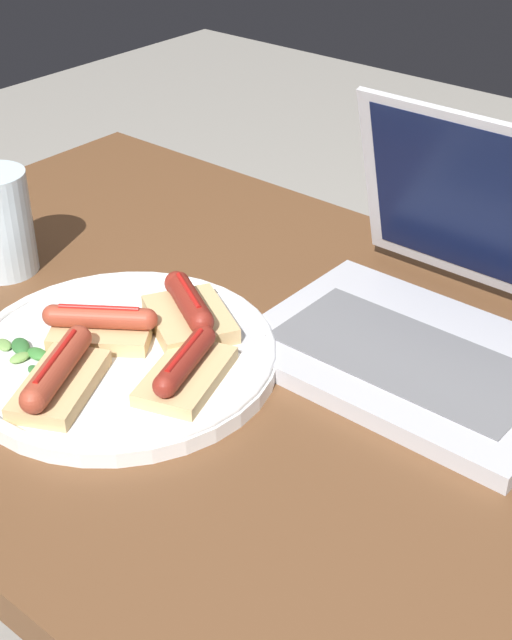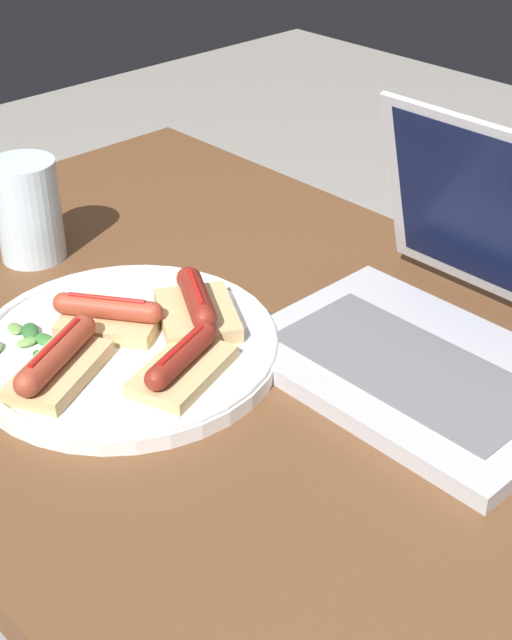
% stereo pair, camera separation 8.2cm
% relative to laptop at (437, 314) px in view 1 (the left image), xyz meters
% --- Properties ---
extents(desk, '(1.41, 0.67, 0.74)m').
position_rel_laptop_xyz_m(desk, '(0.02, -0.13, -0.12)').
color(desk, brown).
rests_on(desk, ground_plane).
extents(laptop, '(0.30, 0.27, 0.22)m').
position_rel_laptop_xyz_m(laptop, '(0.00, 0.00, 0.00)').
color(laptop, '#B7B7BC').
rests_on(laptop, desk).
extents(plate, '(0.30, 0.30, 0.02)m').
position_rel_laptop_xyz_m(plate, '(-0.22, -0.22, -0.03)').
color(plate, white).
rests_on(plate, desk).
extents(sausage_toast_left, '(0.11, 0.10, 0.04)m').
position_rel_laptop_xyz_m(sausage_toast_left, '(-0.25, -0.22, -0.01)').
color(sausage_toast_left, tan).
rests_on(sausage_toast_left, plate).
extents(sausage_toast_middle, '(0.09, 0.12, 0.04)m').
position_rel_laptop_xyz_m(sausage_toast_middle, '(-0.13, -0.21, -0.01)').
color(sausage_toast_middle, tan).
rests_on(sausage_toast_middle, plate).
extents(sausage_toast_right, '(0.12, 0.11, 0.05)m').
position_rel_laptop_xyz_m(sausage_toast_right, '(-0.19, -0.14, -0.01)').
color(sausage_toast_right, tan).
rests_on(sausage_toast_right, plate).
extents(sausage_toast_extra, '(0.10, 0.12, 0.04)m').
position_rel_laptop_xyz_m(sausage_toast_extra, '(-0.21, -0.30, -0.01)').
color(sausage_toast_extra, tan).
rests_on(sausage_toast_extra, plate).
extents(salad_pile, '(0.08, 0.07, 0.01)m').
position_rel_laptop_xyz_m(salad_pile, '(-0.28, -0.29, -0.02)').
color(salad_pile, '#2D662D').
rests_on(salad_pile, plate).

